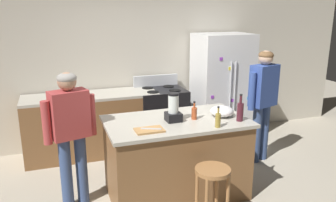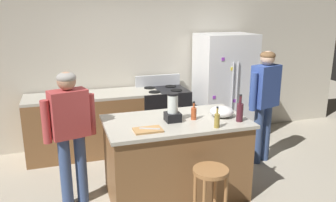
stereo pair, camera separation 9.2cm
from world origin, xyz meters
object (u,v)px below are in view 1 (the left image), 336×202
object	(u,v)px
refrigerator	(222,88)
person_by_island_left	(71,128)
person_by_sink_right	(263,96)
mixing_bowl	(222,111)
kitchen_island	(176,157)
stove_range	(161,117)
bottle_cooking_sauce	(194,113)
bar_stool	(212,182)
blender_appliance	(173,109)
bottle_vinegar	(218,120)
cutting_board	(149,130)
bottle_wine	(240,111)
chef_knife	(151,129)

from	to	relation	value
refrigerator	person_by_island_left	xyz separation A→B (m)	(-2.56, -1.35, 0.04)
person_by_sink_right	mixing_bowl	distance (m)	1.09
kitchen_island	person_by_sink_right	distance (m)	1.67
stove_range	person_by_sink_right	world-z (taller)	person_by_sink_right
bottle_cooking_sauce	mixing_bowl	xyz separation A→B (m)	(0.36, -0.01, -0.02)
bar_stool	bottle_cooking_sauce	distance (m)	0.87
person_by_island_left	blender_appliance	distance (m)	1.16
person_by_sink_right	bottle_vinegar	world-z (taller)	person_by_sink_right
person_by_sink_right	bar_stool	size ratio (longest dim) A/B	2.49
stove_range	bottle_cooking_sauce	size ratio (longest dim) A/B	5.25
bottle_cooking_sauce	mixing_bowl	world-z (taller)	bottle_cooking_sauce
person_by_island_left	bottle_cooking_sauce	size ratio (longest dim) A/B	7.24
person_by_sink_right	cutting_board	distance (m)	2.05
blender_appliance	kitchen_island	bearing A→B (deg)	29.47
kitchen_island	cutting_board	world-z (taller)	cutting_board
bottle_wine	mixing_bowl	bearing A→B (deg)	117.40
kitchen_island	refrigerator	bearing A→B (deg)	47.33
stove_range	blender_appliance	bearing A→B (deg)	-102.88
refrigerator	mixing_bowl	size ratio (longest dim) A/B	6.47
blender_appliance	cutting_board	xyz separation A→B (m)	(-0.35, -0.23, -0.13)
refrigerator	person_by_island_left	distance (m)	2.90
bottle_vinegar	bottle_wine	xyz separation A→B (m)	(0.34, 0.11, 0.03)
person_by_sink_right	chef_knife	bearing A→B (deg)	-158.51
refrigerator	bar_stool	bearing A→B (deg)	-119.55
cutting_board	bar_stool	bearing A→B (deg)	-42.95
bottle_cooking_sauce	mixing_bowl	bearing A→B (deg)	-1.06
person_by_island_left	bottle_vinegar	world-z (taller)	person_by_island_left
chef_knife	stove_range	bearing A→B (deg)	92.65
person_by_island_left	blender_appliance	xyz separation A→B (m)	(1.13, -0.18, 0.15)
person_by_island_left	bar_stool	size ratio (longest dim) A/B	2.36
chef_knife	refrigerator	bearing A→B (deg)	68.61
bottle_vinegar	bottle_cooking_sauce	world-z (taller)	bottle_vinegar
bottle_wine	cutting_board	distance (m)	1.08
mixing_bowl	stove_range	bearing A→B (deg)	99.25
blender_appliance	mixing_bowl	world-z (taller)	blender_appliance
kitchen_island	mixing_bowl	xyz separation A→B (m)	(0.56, -0.05, 0.54)
blender_appliance	cutting_board	distance (m)	0.44
person_by_sink_right	bottle_cooking_sauce	xyz separation A→B (m)	(-1.30, -0.53, 0.04)
bar_stool	bottle_cooking_sauce	size ratio (longest dim) A/B	3.06
bottle_cooking_sauce	bottle_wine	bearing A→B (deg)	-25.67
blender_appliance	bottle_cooking_sauce	distance (m)	0.26
blender_appliance	bottle_vinegar	world-z (taller)	blender_appliance
mixing_bowl	cutting_board	bearing A→B (deg)	-168.07
person_by_sink_right	chef_knife	distance (m)	2.03
kitchen_island	mixing_bowl	size ratio (longest dim) A/B	5.90
bottle_wine	chef_knife	size ratio (longest dim) A/B	1.44
bottle_cooking_sauce	chef_knife	size ratio (longest dim) A/B	0.98
person_by_island_left	bottle_wine	bearing A→B (deg)	-12.73
cutting_board	chef_knife	world-z (taller)	chef_knife
bottle_vinegar	cutting_board	xyz separation A→B (m)	(-0.74, 0.13, -0.08)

